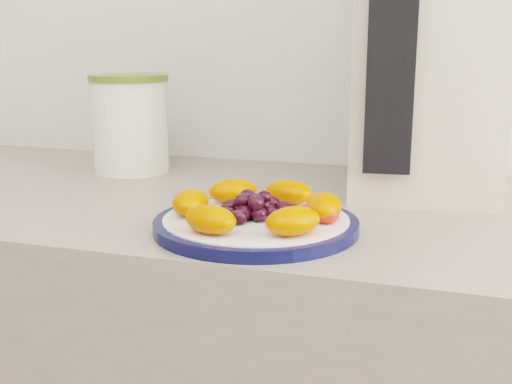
% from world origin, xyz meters
% --- Properties ---
extents(plate_rim, '(0.26, 0.26, 0.01)m').
position_xyz_m(plate_rim, '(0.08, 1.03, 0.91)').
color(plate_rim, '#0A0F39').
rests_on(plate_rim, counter).
extents(plate_face, '(0.23, 0.23, 0.02)m').
position_xyz_m(plate_face, '(0.08, 1.03, 0.91)').
color(plate_face, white).
rests_on(plate_face, counter).
extents(canister, '(0.17, 0.17, 0.16)m').
position_xyz_m(canister, '(-0.25, 1.32, 0.98)').
color(canister, '#4E7016').
rests_on(canister, counter).
extents(canister_lid, '(0.17, 0.17, 0.01)m').
position_xyz_m(canister_lid, '(-0.25, 1.32, 1.07)').
color(canister_lid, '#5A6A25').
rests_on(canister_lid, canister).
extents(appliance_body, '(0.25, 0.32, 0.38)m').
position_xyz_m(appliance_body, '(0.26, 1.35, 1.09)').
color(appliance_body, beige).
rests_on(appliance_body, counter).
extents(appliance_panel, '(0.07, 0.03, 0.28)m').
position_xyz_m(appliance_panel, '(0.22, 1.19, 1.09)').
color(appliance_panel, black).
rests_on(appliance_panel, appliance_body).
extents(fruit_plate, '(0.22, 0.22, 0.03)m').
position_xyz_m(fruit_plate, '(0.09, 1.04, 0.93)').
color(fruit_plate, '#D74900').
rests_on(fruit_plate, plate_face).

